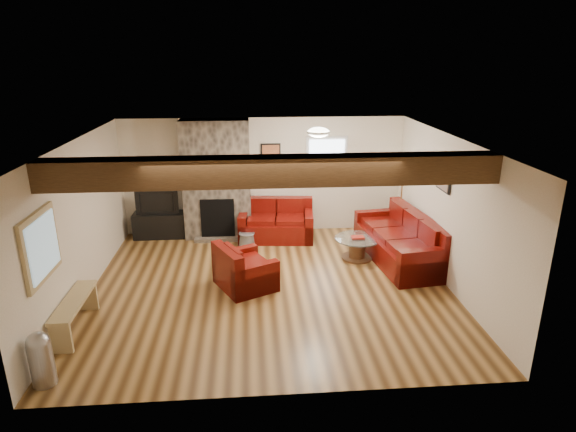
% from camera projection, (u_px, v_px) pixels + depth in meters
% --- Properties ---
extents(room, '(8.00, 8.00, 8.00)m').
position_uv_depth(room, '(270.00, 217.00, 7.78)').
color(room, '#523315').
rests_on(room, ground).
extents(floor, '(6.00, 6.00, 0.00)m').
position_uv_depth(floor, '(271.00, 286.00, 8.19)').
color(floor, '#523315').
rests_on(floor, ground).
extents(oak_beam, '(6.00, 0.36, 0.38)m').
position_uv_depth(oak_beam, '(273.00, 171.00, 6.26)').
color(oak_beam, '#372310').
rests_on(oak_beam, room).
extents(chimney_breast, '(1.40, 0.67, 2.50)m').
position_uv_depth(chimney_breast, '(217.00, 181.00, 10.07)').
color(chimney_breast, '#36302A').
rests_on(chimney_breast, floor).
extents(back_window, '(0.90, 0.08, 1.10)m').
position_uv_depth(back_window, '(326.00, 162.00, 10.35)').
color(back_window, silver).
rests_on(back_window, room).
extents(hatch_window, '(0.08, 1.00, 0.90)m').
position_uv_depth(hatch_window, '(41.00, 246.00, 6.08)').
color(hatch_window, tan).
rests_on(hatch_window, room).
extents(ceiling_dome, '(0.40, 0.40, 0.18)m').
position_uv_depth(ceiling_dome, '(318.00, 134.00, 8.32)').
color(ceiling_dome, white).
rests_on(ceiling_dome, room).
extents(artwork_back, '(0.42, 0.06, 0.52)m').
position_uv_depth(artwork_back, '(271.00, 156.00, 10.21)').
color(artwork_back, black).
rests_on(artwork_back, room).
extents(artwork_right, '(0.06, 0.55, 0.42)m').
position_uv_depth(artwork_right, '(443.00, 179.00, 8.13)').
color(artwork_right, black).
rests_on(artwork_right, room).
extents(sofa_three, '(1.25, 2.44, 0.90)m').
position_uv_depth(sofa_three, '(399.00, 238.00, 9.09)').
color(sofa_three, '#470805').
rests_on(sofa_three, floor).
extents(loveseat, '(1.62, 1.03, 0.82)m').
position_uv_depth(loveseat, '(276.00, 220.00, 10.18)').
color(loveseat, '#470805').
rests_on(loveseat, floor).
extents(armchair_red, '(1.15, 1.20, 0.75)m').
position_uv_depth(armchair_red, '(245.00, 266.00, 8.07)').
color(armchair_red, '#470805').
rests_on(armchair_red, floor).
extents(coffee_table, '(0.87, 0.87, 0.45)m').
position_uv_depth(coffee_table, '(357.00, 248.00, 9.23)').
color(coffee_table, '#412B15').
rests_on(coffee_table, floor).
extents(tv_cabinet, '(1.08, 0.43, 0.54)m').
position_uv_depth(tv_cabinet, '(160.00, 225.00, 10.31)').
color(tv_cabinet, black).
rests_on(tv_cabinet, floor).
extents(television, '(0.88, 0.12, 0.51)m').
position_uv_depth(television, '(158.00, 202.00, 10.14)').
color(television, black).
rests_on(television, tv_cabinet).
extents(floor_lamp, '(0.43, 0.43, 1.70)m').
position_uv_depth(floor_lamp, '(403.00, 174.00, 9.75)').
color(floor_lamp, '#A87C46').
rests_on(floor_lamp, floor).
extents(pine_bench, '(0.29, 1.25, 0.47)m').
position_uv_depth(pine_bench, '(76.00, 315.00, 6.84)').
color(pine_bench, tan).
rests_on(pine_bench, floor).
extents(pedal_bin, '(0.31, 0.31, 0.70)m').
position_uv_depth(pedal_bin, '(41.00, 359.00, 5.67)').
color(pedal_bin, '#9F9FA4').
rests_on(pedal_bin, floor).
extents(coal_bucket, '(0.34, 0.34, 0.32)m').
position_uv_depth(coal_bucket, '(247.00, 240.00, 9.78)').
color(coal_bucket, gray).
rests_on(coal_bucket, floor).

